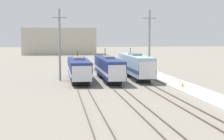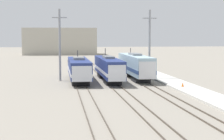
{
  "view_description": "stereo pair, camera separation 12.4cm",
  "coord_description": "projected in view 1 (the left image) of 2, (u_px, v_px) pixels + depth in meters",
  "views": [
    {
      "loc": [
        -8.06,
        -52.55,
        7.31
      ],
      "look_at": [
        -0.39,
        1.1,
        2.38
      ],
      "focal_mm": 60.0,
      "sensor_mm": 36.0,
      "label": 1
    },
    {
      "loc": [
        -7.94,
        -52.56,
        7.31
      ],
      "look_at": [
        -0.39,
        1.1,
        2.38
      ],
      "focal_mm": 60.0,
      "sensor_mm": 36.0,
      "label": 2
    }
  ],
  "objects": [
    {
      "name": "catenary_tower_left",
      "position": [
        60.0,
        44.0,
        60.79
      ],
      "size": [
        2.43,
        0.37,
        11.69
      ],
      "color": "gray",
      "rests_on": "ground_plane"
    },
    {
      "name": "catenary_tower_right",
      "position": [
        149.0,
        44.0,
        62.91
      ],
      "size": [
        2.43,
        0.37,
        11.69
      ],
      "color": "gray",
      "rests_on": "ground_plane"
    },
    {
      "name": "platform",
      "position": [
        180.0,
        85.0,
        54.93
      ],
      "size": [
        4.0,
        120.0,
        0.29
      ],
      "color": "beige",
      "rests_on": "ground_plane"
    },
    {
      "name": "rail_pair_center",
      "position": [
        116.0,
        87.0,
        53.59
      ],
      "size": [
        1.51,
        120.0,
        0.15
      ],
      "color": "#4C4238",
      "rests_on": "ground_plane"
    },
    {
      "name": "rail_pair_far_left",
      "position": [
        82.0,
        87.0,
        52.91
      ],
      "size": [
        1.51,
        120.0,
        0.15
      ],
      "color": "#4C4238",
      "rests_on": "ground_plane"
    },
    {
      "name": "depot_building",
      "position": [
        59.0,
        41.0,
        149.27
      ],
      "size": [
        28.46,
        13.86,
        10.49
      ],
      "color": "#B2AD9E",
      "rests_on": "ground_plane"
    },
    {
      "name": "locomotive_far_right",
      "position": [
        135.0,
        66.0,
        63.7
      ],
      "size": [
        2.85,
        18.63,
        5.13
      ],
      "color": "#232326",
      "rests_on": "ground_plane"
    },
    {
      "name": "rail_pair_far_right",
      "position": [
        149.0,
        86.0,
        54.28
      ],
      "size": [
        1.51,
        120.0,
        0.15
      ],
      "color": "#4C4238",
      "rests_on": "ground_plane"
    },
    {
      "name": "traffic_cone",
      "position": [
        183.0,
        85.0,
        52.06
      ],
      "size": [
        0.35,
        0.35,
        0.58
      ],
      "color": "orange",
      "rests_on": "platform"
    },
    {
      "name": "locomotive_center",
      "position": [
        109.0,
        68.0,
        61.02
      ],
      "size": [
        2.78,
        18.86,
        5.2
      ],
      "color": "black",
      "rests_on": "ground_plane"
    },
    {
      "name": "locomotive_far_left",
      "position": [
        79.0,
        69.0,
        59.9
      ],
      "size": [
        3.1,
        17.17,
        4.88
      ],
      "color": "black",
      "rests_on": "ground_plane"
    },
    {
      "name": "ground_plane",
      "position": [
        116.0,
        87.0,
        53.6
      ],
      "size": [
        400.0,
        400.0,
        0.0
      ],
      "primitive_type": "plane",
      "color": "gray"
    }
  ]
}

